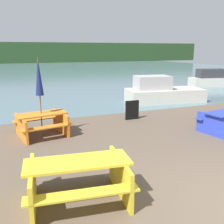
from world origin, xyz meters
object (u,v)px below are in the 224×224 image
Objects in this scene: picnic_table_orange at (42,122)px; umbrella_navy at (39,78)px; picnic_table_yellow at (78,176)px; boat_second at (219,80)px; boat at (162,92)px; signboard at (132,110)px.

umbrella_navy is (-0.00, 0.00, 1.42)m from picnic_table_orange.
boat_second reaches higher than picnic_table_yellow.
umbrella_navy reaches higher than picnic_table_orange.
umbrella_navy reaches higher than picnic_table_yellow.
boat is at bearing 48.99° from picnic_table_yellow.
picnic_table_orange is 3.62m from signboard.
boat_second is at bearing 35.14° from boat.
umbrella_navy is 0.59× the size of boat.
picnic_table_orange is at bearing -141.09° from boat_second.
boat_second reaches higher than picnic_table_orange.
picnic_table_yellow reaches higher than picnic_table_orange.
boat is at bearing 41.14° from signboard.
boat is (6.57, 3.36, -1.36)m from umbrella_navy.
picnic_table_yellow is 1.15× the size of picnic_table_orange.
picnic_table_yellow is 0.41× the size of boat_second.
boat is at bearing 27.08° from umbrella_navy.
picnic_table_yellow is at bearing -88.12° from umbrella_navy.
picnic_table_orange is at bearing -144.11° from boat.
picnic_table_orange is 0.36× the size of boat_second.
picnic_table_yellow is 5.87m from signboard.
picnic_table_yellow is 4.05m from picnic_table_orange.
picnic_table_yellow is 0.82× the size of umbrella_navy.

